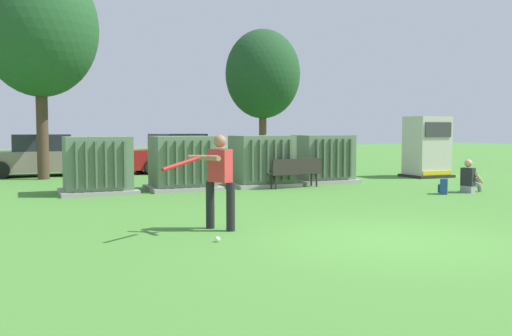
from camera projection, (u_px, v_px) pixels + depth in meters
ground_plane at (387, 240)px, 9.40m from camera, size 96.00×96.00×0.00m
transformer_west at (98, 166)px, 16.02m from camera, size 2.10×1.70×1.62m
transformer_mid_west at (183, 164)px, 17.01m from camera, size 2.10×1.70×1.62m
transformer_mid_east at (262, 162)px, 18.11m from camera, size 2.10×1.70×1.62m
transformer_east at (323, 159)px, 19.34m from camera, size 2.10×1.70×1.62m
generator_enclosure at (427, 147)px, 21.42m from camera, size 1.60×1.40×2.30m
park_bench at (296, 171)px, 17.54m from camera, size 1.84×0.63×0.92m
batter at (218, 177)px, 10.25m from camera, size 1.48×1.09×1.74m
sports_ball at (217, 239)px, 9.23m from camera, size 0.09×0.09×0.09m
seated_spectator at (470, 179)px, 16.34m from camera, size 0.79×0.64×0.96m
backpack at (443, 187)px, 15.93m from camera, size 0.38×0.38×0.44m
tree_left at (40, 29)px, 20.17m from camera, size 4.12×4.12×7.88m
tree_center_left at (263, 74)px, 23.64m from camera, size 3.13×3.13×5.99m
parked_car_leftmost at (38, 157)px, 21.89m from camera, size 4.20×1.92×1.62m
parked_car_left_of_center at (175, 154)px, 23.93m from camera, size 4.37×2.30×1.62m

